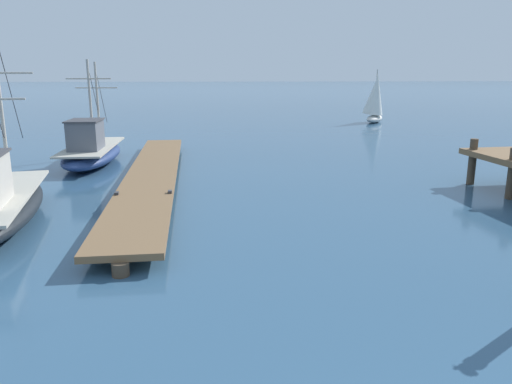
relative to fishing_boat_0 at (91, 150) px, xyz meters
The scene contains 3 objects.
floating_dock 5.23m from the fishing_boat_0, 51.51° to the right, with size 2.87×17.89×0.53m.
fishing_boat_0 is the anchor object (origin of this frame).
distant_sailboat 25.36m from the fishing_boat_0, 44.03° to the left, with size 2.61×3.41×4.23m.
Camera 1 is at (-3.00, -2.07, 4.11)m, focal length 34.95 mm.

